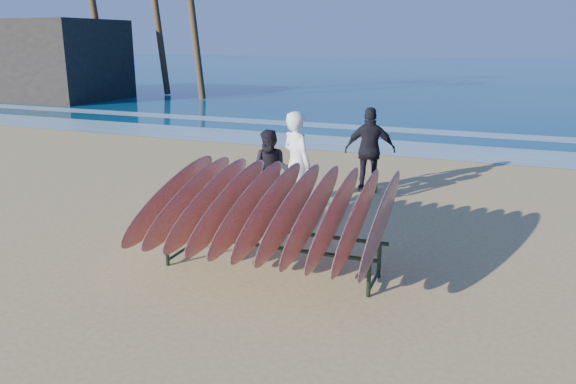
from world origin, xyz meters
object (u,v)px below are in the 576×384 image
at_px(surfboard_rack, 270,208).
at_px(person_dark_a, 271,170).
at_px(person_dark_b, 370,150).
at_px(person_white, 297,164).
at_px(building, 34,60).

distance_m(surfboard_rack, person_dark_a, 3.06).
bearing_deg(person_dark_a, surfboard_rack, -68.00).
xyz_separation_m(person_dark_a, person_dark_b, (1.43, 1.96, 0.14)).
distance_m(person_white, person_dark_a, 0.64).
bearing_deg(person_dark_b, person_white, 52.09).
xyz_separation_m(person_white, building, (-21.47, 14.65, 1.13)).
bearing_deg(person_white, person_dark_a, 19.50).
xyz_separation_m(surfboard_rack, person_white, (-0.66, 2.64, 0.04)).
bearing_deg(person_dark_b, building, -45.53).
xyz_separation_m(person_dark_a, building, (-20.88, 14.50, 1.33)).
bearing_deg(surfboard_rack, person_white, 101.72).
relative_size(person_dark_b, building, 0.19).
height_order(person_white, person_dark_b, person_white).
xyz_separation_m(person_white, person_dark_b, (0.84, 2.11, -0.06)).
bearing_deg(person_dark_a, person_dark_b, 51.75).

